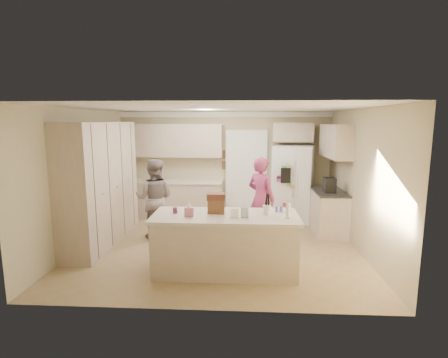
# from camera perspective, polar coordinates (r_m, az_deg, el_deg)

# --- Properties ---
(floor) EXTENTS (5.20, 4.60, 0.02)m
(floor) POSITION_cam_1_polar(r_m,az_deg,el_deg) (6.82, -1.02, -10.99)
(floor) COLOR #987C58
(floor) RESTS_ON ground
(ceiling) EXTENTS (5.20, 4.60, 0.02)m
(ceiling) POSITION_cam_1_polar(r_m,az_deg,el_deg) (6.39, -1.09, 11.60)
(ceiling) COLOR white
(ceiling) RESTS_ON wall_back
(wall_back) EXTENTS (5.20, 0.02, 2.60)m
(wall_back) POSITION_cam_1_polar(r_m,az_deg,el_deg) (8.76, 0.06, 2.42)
(wall_back) COLOR #BFB28C
(wall_back) RESTS_ON ground
(wall_front) EXTENTS (5.20, 0.02, 2.60)m
(wall_front) POSITION_cam_1_polar(r_m,az_deg,el_deg) (4.23, -3.37, -5.22)
(wall_front) COLOR #BFB28C
(wall_front) RESTS_ON ground
(wall_left) EXTENTS (0.02, 4.60, 2.60)m
(wall_left) POSITION_cam_1_polar(r_m,az_deg,el_deg) (7.16, -22.38, 0.13)
(wall_left) COLOR #BFB28C
(wall_left) RESTS_ON ground
(wall_right) EXTENTS (0.02, 4.60, 2.60)m
(wall_right) POSITION_cam_1_polar(r_m,az_deg,el_deg) (6.80, 21.44, -0.26)
(wall_right) COLOR #BFB28C
(wall_right) RESTS_ON ground
(crown_back) EXTENTS (5.20, 0.08, 0.12)m
(crown_back) POSITION_cam_1_polar(r_m,az_deg,el_deg) (8.65, 0.04, 10.50)
(crown_back) COLOR white
(crown_back) RESTS_ON wall_back
(pantry_bank) EXTENTS (0.60, 2.60, 2.35)m
(pantry_bank) POSITION_cam_1_polar(r_m,az_deg,el_deg) (7.23, -19.42, -0.61)
(pantry_bank) COLOR beige
(pantry_bank) RESTS_ON floor
(back_base_cab) EXTENTS (2.20, 0.60, 0.88)m
(back_base_cab) POSITION_cam_1_polar(r_m,az_deg,el_deg) (8.74, -7.62, -3.40)
(back_base_cab) COLOR beige
(back_base_cab) RESTS_ON floor
(back_countertop) EXTENTS (2.24, 0.63, 0.04)m
(back_countertop) POSITION_cam_1_polar(r_m,az_deg,el_deg) (8.64, -7.69, -0.44)
(back_countertop) COLOR beige
(back_countertop) RESTS_ON back_base_cab
(back_upper_cab) EXTENTS (2.20, 0.35, 0.80)m
(back_upper_cab) POSITION_cam_1_polar(r_m,az_deg,el_deg) (8.66, -7.67, 6.25)
(back_upper_cab) COLOR beige
(back_upper_cab) RESTS_ON wall_back
(doorway_opening) EXTENTS (0.90, 0.06, 2.10)m
(doorway_opening) POSITION_cam_1_polar(r_m,az_deg,el_deg) (8.75, 3.64, 0.75)
(doorway_opening) COLOR black
(doorway_opening) RESTS_ON floor
(doorway_casing) EXTENTS (1.02, 0.03, 2.22)m
(doorway_casing) POSITION_cam_1_polar(r_m,az_deg,el_deg) (8.72, 3.65, 0.71)
(doorway_casing) COLOR white
(doorway_casing) RESTS_ON floor
(wall_frame_upper) EXTENTS (0.15, 0.02, 0.20)m
(wall_frame_upper) POSITION_cam_1_polar(r_m,az_deg,el_deg) (8.69, 0.17, 4.03)
(wall_frame_upper) COLOR brown
(wall_frame_upper) RESTS_ON wall_back
(wall_frame_lower) EXTENTS (0.15, 0.02, 0.20)m
(wall_frame_lower) POSITION_cam_1_polar(r_m,az_deg,el_deg) (8.72, 0.17, 2.26)
(wall_frame_lower) COLOR brown
(wall_frame_lower) RESTS_ON wall_back
(refrigerator) EXTENTS (1.06, 0.92, 1.80)m
(refrigerator) POSITION_cam_1_polar(r_m,az_deg,el_deg) (8.47, 11.17, -0.73)
(refrigerator) COLOR white
(refrigerator) RESTS_ON floor
(fridge_seam) EXTENTS (0.02, 0.02, 1.78)m
(fridge_seam) POSITION_cam_1_polar(r_m,az_deg,el_deg) (8.12, 11.51, -1.18)
(fridge_seam) COLOR gray
(fridge_seam) RESTS_ON refrigerator
(fridge_dispenser) EXTENTS (0.22, 0.03, 0.35)m
(fridge_dispenser) POSITION_cam_1_polar(r_m,az_deg,el_deg) (8.04, 10.03, 0.57)
(fridge_dispenser) COLOR black
(fridge_dispenser) RESTS_ON refrigerator
(fridge_handle_l) EXTENTS (0.02, 0.02, 0.85)m
(fridge_handle_l) POSITION_cam_1_polar(r_m,az_deg,el_deg) (8.08, 11.21, -0.15)
(fridge_handle_l) COLOR silver
(fridge_handle_l) RESTS_ON refrigerator
(fridge_handle_r) EXTENTS (0.02, 0.02, 0.85)m
(fridge_handle_r) POSITION_cam_1_polar(r_m,az_deg,el_deg) (8.09, 11.91, -0.15)
(fridge_handle_r) COLOR silver
(fridge_handle_r) RESTS_ON refrigerator
(over_fridge_cab) EXTENTS (0.95, 0.35, 0.45)m
(over_fridge_cab) POSITION_cam_1_polar(r_m,az_deg,el_deg) (8.58, 11.15, 7.46)
(over_fridge_cab) COLOR beige
(over_fridge_cab) RESTS_ON wall_back
(right_base_cab) EXTENTS (0.60, 1.20, 0.88)m
(right_base_cab) POSITION_cam_1_polar(r_m,az_deg,el_deg) (7.84, 16.63, -5.22)
(right_base_cab) COLOR beige
(right_base_cab) RESTS_ON floor
(right_countertop) EXTENTS (0.63, 1.24, 0.04)m
(right_countertop) POSITION_cam_1_polar(r_m,az_deg,el_deg) (7.73, 16.71, -1.92)
(right_countertop) COLOR #2D2B28
(right_countertop) RESTS_ON right_base_cab
(right_upper_cab) EXTENTS (0.35, 1.50, 0.70)m
(right_upper_cab) POSITION_cam_1_polar(r_m,az_deg,el_deg) (7.83, 17.70, 5.93)
(right_upper_cab) COLOR beige
(right_upper_cab) RESTS_ON wall_right
(coffee_maker) EXTENTS (0.22, 0.28, 0.30)m
(coffee_maker) POSITION_cam_1_polar(r_m,az_deg,el_deg) (7.50, 16.83, -0.94)
(coffee_maker) COLOR black
(coffee_maker) RESTS_ON right_countertop
(island_base) EXTENTS (2.20, 0.90, 0.88)m
(island_base) POSITION_cam_1_polar(r_m,az_deg,el_deg) (5.62, 0.20, -10.63)
(island_base) COLOR beige
(island_base) RESTS_ON floor
(island_top) EXTENTS (2.28, 0.96, 0.05)m
(island_top) POSITION_cam_1_polar(r_m,az_deg,el_deg) (5.48, 0.21, -6.11)
(island_top) COLOR beige
(island_top) RESTS_ON island_base
(utensil_crock) EXTENTS (0.13, 0.13, 0.15)m
(utensil_crock) POSITION_cam_1_polar(r_m,az_deg,el_deg) (5.51, 7.03, -5.02)
(utensil_crock) COLOR white
(utensil_crock) RESTS_ON island_top
(tissue_box) EXTENTS (0.13, 0.13, 0.14)m
(tissue_box) POSITION_cam_1_polar(r_m,az_deg,el_deg) (5.41, -5.70, -5.31)
(tissue_box) COLOR #CB7488
(tissue_box) RESTS_ON island_top
(tissue_plume) EXTENTS (0.08, 0.08, 0.08)m
(tissue_plume) POSITION_cam_1_polar(r_m,az_deg,el_deg) (5.39, -5.72, -4.18)
(tissue_plume) COLOR white
(tissue_plume) RESTS_ON tissue_box
(dollhouse_body) EXTENTS (0.26, 0.18, 0.22)m
(dollhouse_body) POSITION_cam_1_polar(r_m,az_deg,el_deg) (5.55, -1.29, -4.47)
(dollhouse_body) COLOR brown
(dollhouse_body) RESTS_ON island_top
(dollhouse_roof) EXTENTS (0.28, 0.20, 0.10)m
(dollhouse_roof) POSITION_cam_1_polar(r_m,az_deg,el_deg) (5.51, -1.30, -2.85)
(dollhouse_roof) COLOR #592D1E
(dollhouse_roof) RESTS_ON dollhouse_body
(jam_jar) EXTENTS (0.07, 0.07, 0.09)m
(jam_jar) POSITION_cam_1_polar(r_m,az_deg,el_deg) (5.61, -7.99, -5.10)
(jam_jar) COLOR #59263F
(jam_jar) RESTS_ON island_top
(greeting_card_a) EXTENTS (0.12, 0.06, 0.16)m
(greeting_card_a) POSITION_cam_1_polar(r_m,az_deg,el_deg) (5.25, 1.73, -5.61)
(greeting_card_a) COLOR white
(greeting_card_a) RESTS_ON island_top
(greeting_card_b) EXTENTS (0.12, 0.05, 0.16)m
(greeting_card_b) POSITION_cam_1_polar(r_m,az_deg,el_deg) (5.30, 3.38, -5.49)
(greeting_card_b) COLOR silver
(greeting_card_b) RESTS_ON island_top
(water_bottle) EXTENTS (0.07, 0.07, 0.24)m
(water_bottle) POSITION_cam_1_polar(r_m,az_deg,el_deg) (5.33, 10.41, -5.09)
(water_bottle) COLOR silver
(water_bottle) RESTS_ON island_top
(shaker_salt) EXTENTS (0.05, 0.05, 0.09)m
(shaker_salt) POSITION_cam_1_polar(r_m,az_deg,el_deg) (5.69, 8.62, -4.89)
(shaker_salt) COLOR #4A5FB4
(shaker_salt) RESTS_ON island_top
(shaker_pepper) EXTENTS (0.05, 0.05, 0.09)m
(shaker_pepper) POSITION_cam_1_polar(r_m,az_deg,el_deg) (5.70, 9.33, -4.89)
(shaker_pepper) COLOR #4A5FB4
(shaker_pepper) RESTS_ON island_top
(teen_boy) EXTENTS (0.79, 0.62, 1.62)m
(teen_boy) POSITION_cam_1_polar(r_m,az_deg,el_deg) (7.26, -11.30, -3.15)
(teen_boy) COLOR gray
(teen_boy) RESTS_ON floor
(teen_girl) EXTENTS (0.73, 0.69, 1.68)m
(teen_girl) POSITION_cam_1_polar(r_m,az_deg,el_deg) (7.03, 6.06, -3.19)
(teen_girl) COLOR #A02F57
(teen_girl) RESTS_ON floor
(fridge_magnets) EXTENTS (0.76, 0.02, 1.44)m
(fridge_magnets) POSITION_cam_1_polar(r_m,az_deg,el_deg) (8.12, 11.52, -1.19)
(fridge_magnets) COLOR tan
(fridge_magnets) RESTS_ON refrigerator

